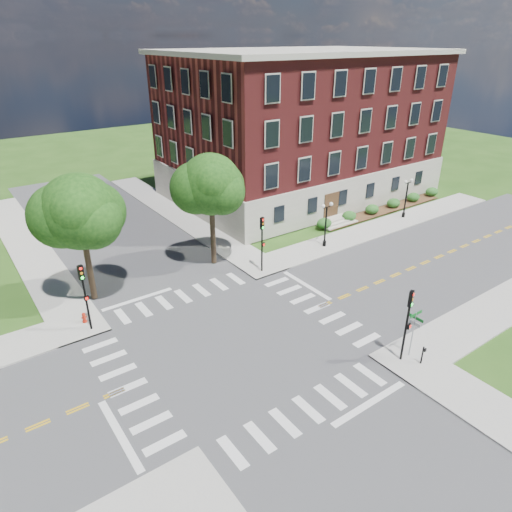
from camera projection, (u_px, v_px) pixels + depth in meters
ground at (235, 343)px, 29.57m from camera, size 160.00×160.00×0.00m
road_ew at (235, 343)px, 29.57m from camera, size 90.00×12.00×0.01m
road_ns at (235, 343)px, 29.57m from camera, size 12.00×90.00×0.01m
sidewalk_ne at (276, 221)px, 48.85m from camera, size 34.00×34.00×0.12m
crosswalk_east at (317, 308)px, 33.34m from camera, size 2.20×10.20×0.02m
stop_bar_east at (306, 285)px, 36.37m from camera, size 0.40×5.50×0.00m
main_building at (301, 125)px, 54.60m from camera, size 30.60×22.40×16.50m
shrub_row at (382, 212)px, 51.60m from camera, size 18.00×2.00×1.30m
tree_c at (79, 212)px, 31.46m from camera, size 5.36×5.36×9.59m
tree_d at (211, 185)px, 36.79m from camera, size 5.03×5.03×9.55m
traffic_signal_se at (408, 317)px, 26.57m from camera, size 0.38×0.45×4.80m
traffic_signal_ne at (262, 237)px, 37.02m from camera, size 0.37×0.43×4.80m
traffic_signal_nw at (84, 289)px, 29.44m from camera, size 0.36×0.42×4.80m
twin_lamp_west at (326, 222)px, 41.88m from camera, size 1.36×0.36×4.23m
twin_lamp_east at (406, 196)px, 48.71m from camera, size 1.36×0.36×4.23m
street_sign_pole at (414, 325)px, 27.31m from camera, size 1.10×1.10×3.10m
push_button_post at (423, 354)px, 27.24m from camera, size 0.14×0.21×1.20m
fire_hydrant at (84, 318)px, 31.36m from camera, size 0.35×0.35×0.75m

